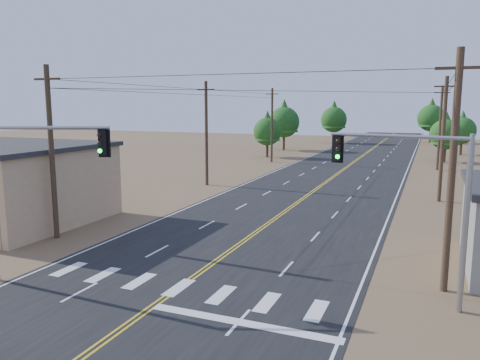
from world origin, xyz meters
The scene contains 15 objects.
road centered at (0.00, 30.00, 0.01)m, with size 15.00×200.00×0.02m, color black.
utility_pole_left_near centered at (-10.50, 12.00, 5.12)m, with size 1.80×0.30×10.00m.
utility_pole_left_mid centered at (-10.50, 32.00, 5.12)m, with size 1.80×0.30×10.00m.
utility_pole_left_far centered at (-10.50, 52.00, 5.12)m, with size 1.80×0.30×10.00m.
utility_pole_right_near centered at (10.50, 12.00, 5.12)m, with size 1.80×0.30×10.00m.
utility_pole_right_mid centered at (10.50, 32.00, 5.12)m, with size 1.80×0.30×10.00m.
utility_pole_right_far centered at (10.50, 52.00, 5.12)m, with size 1.80×0.30×10.00m.
signal_mast_left centered at (-6.54, 6.26, 4.71)m, with size 5.20×2.05×7.00m.
signal_mast_right centered at (9.49, 10.28, 4.55)m, with size 5.35×1.20×6.75m.
tree_left_near centered at (-13.12, 57.77, 4.26)m, with size 4.18×4.18×6.97m.
tree_left_mid centered at (-14.00, 69.15, 5.36)m, with size 5.26×5.26×8.76m.
tree_left_far centered at (-9.00, 87.39, 5.32)m, with size 5.22×5.22×8.69m.
tree_right_near centered at (11.40, 60.73, 4.23)m, with size 4.15×4.15×6.92m.
tree_right_mid centered at (14.00, 72.10, 4.25)m, with size 4.17×4.17×6.94m.
tree_right_far centered at (9.38, 96.31, 5.64)m, with size 5.53×5.53×9.22m.
Camera 1 is at (9.64, -8.63, 7.77)m, focal length 35.00 mm.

